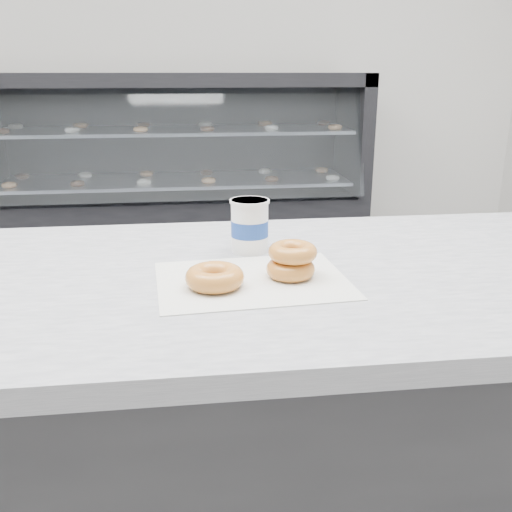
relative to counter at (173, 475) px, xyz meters
The scene contains 7 objects.
ground 0.75m from the counter, 90.00° to the left, with size 5.00×5.00×0.00m, color gray.
counter is the anchor object (origin of this frame).
display_case 2.72m from the counter, 90.00° to the left, with size 2.40×0.74×1.25m.
wax_paper 0.48m from the counter, 17.86° to the right, with size 0.34×0.26×0.00m, color silver.
donut_single 0.48m from the counter, 40.55° to the right, with size 0.10×0.10×0.04m, color orange.
donut_stack 0.54m from the counter, 10.81° to the right, with size 0.13×0.13×0.06m.
coffee_cup 0.55m from the counter, 35.09° to the left, with size 0.08×0.08×0.11m.
Camera 1 is at (0.05, -1.61, 1.26)m, focal length 40.00 mm.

